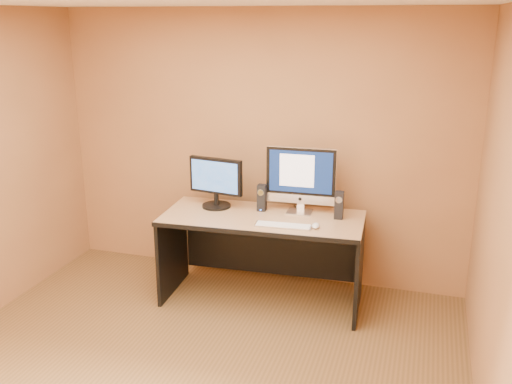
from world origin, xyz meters
TOP-DOWN VIEW (x-y plane):
  - walls at (0.00, 0.00)m, footprint 4.00×4.00m
  - ceiling at (0.00, 0.00)m, footprint 4.00×4.00m
  - desk at (0.20, 1.41)m, footprint 1.81×0.87m
  - imac at (0.49, 1.61)m, footprint 0.64×0.26m
  - second_monitor at (-0.28, 1.54)m, footprint 0.56×0.34m
  - speaker_left at (0.15, 1.57)m, footprint 0.08×0.08m
  - speaker_right at (0.85, 1.56)m, footprint 0.08×0.08m
  - keyboard at (0.44, 1.22)m, footprint 0.48×0.16m
  - mouse at (0.71, 1.27)m, footprint 0.08×0.12m
  - cable_a at (0.46, 1.68)m, footprint 0.12×0.22m
  - cable_b at (0.43, 1.74)m, footprint 0.09×0.19m

SIDE VIEW (x-z plane):
  - desk at x=0.20m, z-range 0.00..0.82m
  - cable_a at x=0.46m, z-range 0.82..0.83m
  - cable_b at x=0.43m, z-range 0.82..0.83m
  - keyboard at x=0.44m, z-range 0.82..0.84m
  - mouse at x=0.71m, z-range 0.82..0.86m
  - speaker_left at x=0.15m, z-range 0.82..1.06m
  - speaker_right at x=0.85m, z-range 0.82..1.06m
  - second_monitor at x=-0.28m, z-range 0.82..1.28m
  - imac at x=0.49m, z-range 0.82..1.43m
  - walls at x=0.00m, z-range 0.00..2.60m
  - ceiling at x=0.00m, z-range 2.60..2.60m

